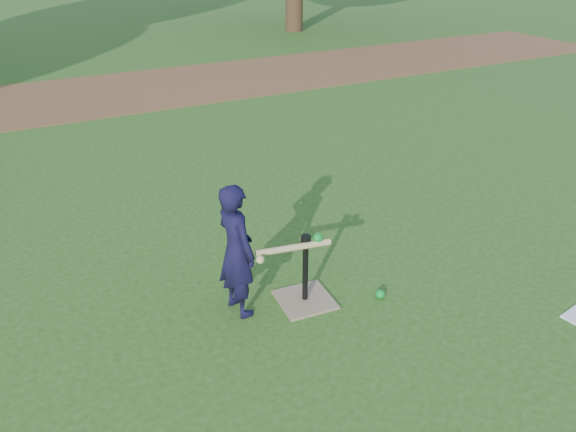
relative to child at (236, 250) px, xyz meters
name	(u,v)px	position (x,y,z in m)	size (l,w,h in m)	color
ground	(285,327)	(0.23, -0.37, -0.55)	(80.00, 80.00, 0.00)	#285116
dirt_strip	(96,95)	(0.23, 7.13, -0.54)	(24.00, 3.00, 0.01)	brown
child	(236,250)	(0.00, 0.00, 0.00)	(0.40, 0.26, 1.10)	black
wiffle_ball_ground	(380,294)	(1.09, -0.41, -0.51)	(0.08, 0.08, 0.08)	#0C8C29
batting_tee	(305,290)	(0.52, -0.15, -0.44)	(0.46, 0.46, 0.61)	#937B5D
swing_action	(295,247)	(0.42, -0.18, 0.01)	(0.63, 0.16, 0.11)	tan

